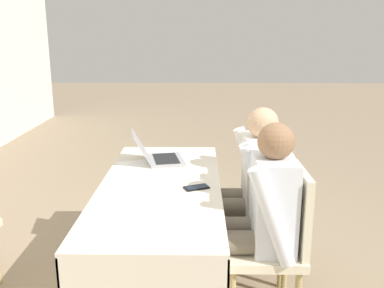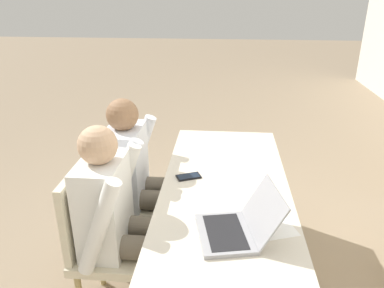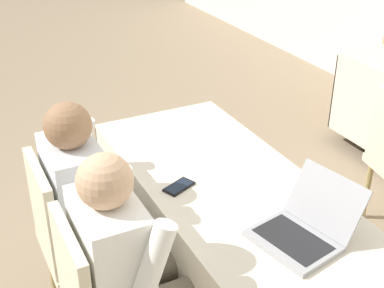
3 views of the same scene
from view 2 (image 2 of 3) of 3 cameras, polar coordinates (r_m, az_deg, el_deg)
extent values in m
plane|color=gray|center=(2.61, 4.50, -20.50)|extent=(24.00, 24.00, 0.00)
cube|color=beige|center=(2.18, 5.09, -6.48)|extent=(1.71, 0.73, 0.02)
cube|color=beige|center=(2.37, -4.08, -12.70)|extent=(1.71, 0.01, 0.61)
cube|color=beige|center=(2.38, 13.70, -13.25)|extent=(1.71, 0.01, 0.61)
cube|color=beige|center=(3.08, 4.97, -3.73)|extent=(0.01, 0.73, 0.61)
cylinder|color=#333333|center=(2.58, 4.54, -19.59)|extent=(0.06, 0.06, 0.11)
cube|color=#99999E|center=(1.77, 4.98, -13.42)|extent=(0.36, 0.30, 0.02)
cube|color=black|center=(1.76, 4.99, -13.15)|extent=(0.30, 0.22, 0.00)
cube|color=#99999E|center=(1.75, 10.89, -9.92)|extent=(0.33, 0.18, 0.21)
cube|color=black|center=(1.75, 10.89, -9.92)|extent=(0.30, 0.16, 0.18)
cube|color=black|center=(2.24, -0.53, -4.99)|extent=(0.12, 0.16, 0.01)
cube|color=#192333|center=(2.24, -0.53, -4.87)|extent=(0.11, 0.14, 0.00)
cube|color=white|center=(1.85, 10.59, -12.33)|extent=(0.29, 0.35, 0.00)
cube|color=white|center=(2.26, 7.94, -5.15)|extent=(0.28, 0.34, 0.00)
cylinder|color=tan|center=(2.56, -5.08, -15.66)|extent=(0.04, 0.04, 0.41)
cylinder|color=tan|center=(2.83, -3.86, -11.24)|extent=(0.04, 0.04, 0.41)
cylinder|color=tan|center=(2.63, -12.91, -14.93)|extent=(0.04, 0.04, 0.41)
cylinder|color=tan|center=(2.90, -10.87, -10.73)|extent=(0.04, 0.04, 0.41)
cube|color=beige|center=(2.60, -8.47, -8.98)|extent=(0.44, 0.44, 0.05)
cube|color=beige|center=(2.53, -13.23, -3.83)|extent=(0.40, 0.04, 0.45)
cylinder|color=tan|center=(2.46, -5.58, -17.45)|extent=(0.04, 0.04, 0.41)
cylinder|color=tan|center=(2.54, -13.76, -16.61)|extent=(0.04, 0.04, 0.41)
cube|color=beige|center=(2.22, -11.28, -15.43)|extent=(0.44, 0.44, 0.05)
cube|color=beige|center=(2.14, -17.03, -9.53)|extent=(0.40, 0.04, 0.45)
cylinder|color=#665B4C|center=(2.45, -6.07, -8.50)|extent=(0.13, 0.42, 0.13)
cylinder|color=#665B4C|center=(2.60, -5.34, -6.44)|extent=(0.13, 0.42, 0.13)
cylinder|color=#665B4C|center=(2.59, -1.75, -14.26)|extent=(0.10, 0.10, 0.46)
cylinder|color=#665B4C|center=(2.73, -1.31, -11.98)|extent=(0.10, 0.10, 0.46)
cube|color=silver|center=(2.47, -9.99, -3.28)|extent=(0.36, 0.22, 0.52)
cylinder|color=silver|center=(2.28, -10.32, -5.49)|extent=(0.08, 0.26, 0.54)
cylinder|color=silver|center=(2.64, -8.04, -1.17)|extent=(0.08, 0.26, 0.54)
sphere|color=#8C6647|center=(2.34, -10.57, 4.43)|extent=(0.20, 0.20, 0.20)
cylinder|color=#665B4C|center=(2.07, -8.57, -15.36)|extent=(0.13, 0.42, 0.13)
cylinder|color=#665B4C|center=(2.21, -7.51, -12.49)|extent=(0.13, 0.42, 0.13)
cylinder|color=#665B4C|center=(2.36, -2.62, -18.59)|extent=(0.10, 0.10, 0.46)
cube|color=white|center=(2.07, -13.24, -9.08)|extent=(0.36, 0.22, 0.52)
cylinder|color=white|center=(1.89, -13.99, -12.32)|extent=(0.08, 0.26, 0.54)
cylinder|color=white|center=(2.23, -10.68, -6.17)|extent=(0.08, 0.26, 0.54)
sphere|color=tan|center=(1.91, -14.18, -0.16)|extent=(0.20, 0.20, 0.20)
camera|label=1|loc=(4.35, 2.47, 20.73)|focal=40.00mm
camera|label=3|loc=(1.07, -82.70, 16.77)|focal=50.00mm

